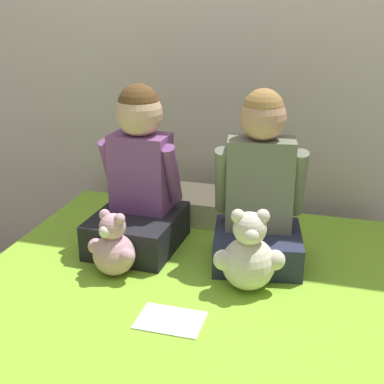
{
  "coord_description": "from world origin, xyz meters",
  "views": [
    {
      "loc": [
        0.51,
        -1.42,
        1.47
      ],
      "look_at": [
        0.0,
        0.36,
        0.77
      ],
      "focal_mm": 50.0,
      "sensor_mm": 36.0,
      "label": 1
    }
  ],
  "objects_px": {
    "teddy_bear_held_by_right_child": "(249,256)",
    "bed": "(164,370)",
    "pillow_at_headboard": "(217,207)",
    "child_on_left": "(139,183)",
    "teddy_bear_held_by_left_child": "(113,248)",
    "child_on_right": "(260,192)",
    "sign_card": "(170,320)"
  },
  "relations": [
    {
      "from": "teddy_bear_held_by_left_child",
      "to": "pillow_at_headboard",
      "type": "distance_m",
      "value": 0.65
    },
    {
      "from": "teddy_bear_held_by_right_child",
      "to": "pillow_at_headboard",
      "type": "bearing_deg",
      "value": 97.53
    },
    {
      "from": "child_on_left",
      "to": "teddy_bear_held_by_left_child",
      "type": "relative_size",
      "value": 2.64
    },
    {
      "from": "pillow_at_headboard",
      "to": "teddy_bear_held_by_right_child",
      "type": "bearing_deg",
      "value": -66.63
    },
    {
      "from": "teddy_bear_held_by_right_child",
      "to": "bed",
      "type": "bearing_deg",
      "value": -154.81
    },
    {
      "from": "sign_card",
      "to": "teddy_bear_held_by_right_child",
      "type": "bearing_deg",
      "value": 53.56
    },
    {
      "from": "teddy_bear_held_by_left_child",
      "to": "pillow_at_headboard",
      "type": "xyz_separation_m",
      "value": [
        0.24,
        0.6,
        -0.05
      ]
    },
    {
      "from": "teddy_bear_held_by_left_child",
      "to": "sign_card",
      "type": "xyz_separation_m",
      "value": [
        0.29,
        -0.23,
        -0.1
      ]
    },
    {
      "from": "bed",
      "to": "pillow_at_headboard",
      "type": "bearing_deg",
      "value": 90.0
    },
    {
      "from": "bed",
      "to": "teddy_bear_held_by_left_child",
      "type": "height_order",
      "value": "teddy_bear_held_by_left_child"
    },
    {
      "from": "child_on_left",
      "to": "child_on_right",
      "type": "bearing_deg",
      "value": 1.61
    },
    {
      "from": "teddy_bear_held_by_right_child",
      "to": "pillow_at_headboard",
      "type": "xyz_separation_m",
      "value": [
        -0.24,
        0.57,
        -0.07
      ]
    },
    {
      "from": "bed",
      "to": "child_on_right",
      "type": "relative_size",
      "value": 2.88
    },
    {
      "from": "child_on_left",
      "to": "child_on_right",
      "type": "relative_size",
      "value": 0.99
    },
    {
      "from": "teddy_bear_held_by_right_child",
      "to": "sign_card",
      "type": "relative_size",
      "value": 1.41
    },
    {
      "from": "bed",
      "to": "child_on_left",
      "type": "distance_m",
      "value": 0.72
    },
    {
      "from": "bed",
      "to": "child_on_left",
      "type": "height_order",
      "value": "child_on_left"
    },
    {
      "from": "child_on_right",
      "to": "teddy_bear_held_by_left_child",
      "type": "height_order",
      "value": "child_on_right"
    },
    {
      "from": "child_on_left",
      "to": "bed",
      "type": "bearing_deg",
      "value": -59.2
    },
    {
      "from": "child_on_left",
      "to": "sign_card",
      "type": "xyz_separation_m",
      "value": [
        0.29,
        -0.5,
        -0.26
      ]
    },
    {
      "from": "bed",
      "to": "child_on_left",
      "type": "xyz_separation_m",
      "value": [
        -0.24,
        0.44,
        0.51
      ]
    },
    {
      "from": "child_on_left",
      "to": "teddy_bear_held_by_left_child",
      "type": "distance_m",
      "value": 0.31
    },
    {
      "from": "sign_card",
      "to": "teddy_bear_held_by_left_child",
      "type": "bearing_deg",
      "value": 141.44
    },
    {
      "from": "teddy_bear_held_by_left_child",
      "to": "teddy_bear_held_by_right_child",
      "type": "relative_size",
      "value": 0.83
    },
    {
      "from": "child_on_left",
      "to": "teddy_bear_held_by_left_child",
      "type": "bearing_deg",
      "value": -88.39
    },
    {
      "from": "child_on_right",
      "to": "teddy_bear_held_by_right_child",
      "type": "height_order",
      "value": "child_on_right"
    },
    {
      "from": "bed",
      "to": "child_on_right",
      "type": "height_order",
      "value": "child_on_right"
    },
    {
      "from": "child_on_left",
      "to": "teddy_bear_held_by_right_child",
      "type": "bearing_deg",
      "value": -23.09
    },
    {
      "from": "teddy_bear_held_by_right_child",
      "to": "pillow_at_headboard",
      "type": "relative_size",
      "value": 0.57
    },
    {
      "from": "teddy_bear_held_by_right_child",
      "to": "sign_card",
      "type": "distance_m",
      "value": 0.36
    },
    {
      "from": "bed",
      "to": "child_on_right",
      "type": "xyz_separation_m",
      "value": [
        0.24,
        0.44,
        0.52
      ]
    },
    {
      "from": "teddy_bear_held_by_left_child",
      "to": "bed",
      "type": "bearing_deg",
      "value": -18.98
    }
  ]
}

